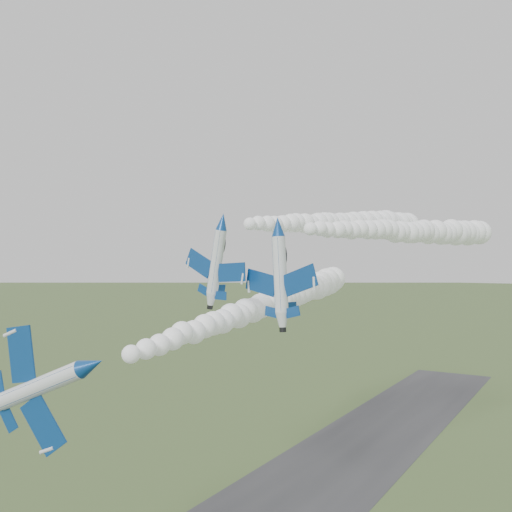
{
  "coord_description": "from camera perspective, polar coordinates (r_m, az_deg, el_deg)",
  "views": [
    {
      "loc": [
        42.21,
        -42.07,
        38.55
      ],
      "look_at": [
        5.51,
        19.1,
        39.13
      ],
      "focal_mm": 40.0,
      "sensor_mm": 36.0,
      "label": 1
    }
  ],
  "objects": [
    {
      "name": "smoke_trail_jet_lead",
      "position": [
        86.66,
        1.39,
        -4.73
      ],
      "size": [
        18.67,
        74.4,
        5.02
      ],
      "primitive_type": null,
      "rotation": [
        0.0,
        0.0,
        0.18
      ],
      "color": "white"
    },
    {
      "name": "jet_pair_right",
      "position": [
        71.54,
        2.14,
        2.97
      ],
      "size": [
        12.19,
        14.24,
        3.59
      ],
      "rotation": [
        0.0,
        -0.06,
        -0.26
      ],
      "color": "silver"
    },
    {
      "name": "jet_pair_left",
      "position": [
        76.64,
        -3.44,
        3.47
      ],
      "size": [
        10.98,
        13.24,
        3.73
      ],
      "rotation": [
        0.0,
        0.2,
        -0.15
      ],
      "color": "silver"
    },
    {
      "name": "jet_lead",
      "position": [
        51.34,
        -16.18,
        -10.44
      ],
      "size": [
        5.09,
        14.02,
        10.77
      ],
      "rotation": [
        0.0,
        1.18,
        0.18
      ],
      "color": "silver"
    },
    {
      "name": "smoke_trail_jet_pair_left",
      "position": [
        102.57,
        8.76,
        3.19
      ],
      "size": [
        14.0,
        57.76,
        5.35
      ],
      "primitive_type": null,
      "rotation": [
        0.0,
        0.0,
        -0.15
      ],
      "color": "white"
    },
    {
      "name": "smoke_trail_jet_pair_right",
      "position": [
        96.87,
        15.15,
        2.39
      ],
      "size": [
        18.68,
        54.27,
        4.62
      ],
      "primitive_type": null,
      "rotation": [
        0.0,
        0.0,
        -0.26
      ],
      "color": "white"
    }
  ]
}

